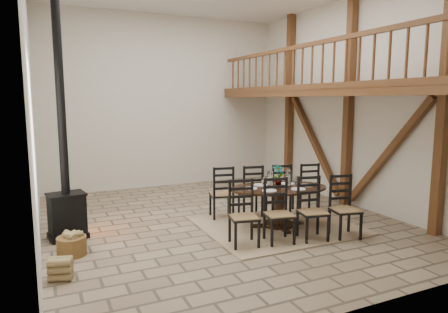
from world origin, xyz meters
name	(u,v)px	position (x,y,z in m)	size (l,w,h in m)	color
ground	(221,221)	(0.00, 0.00, 0.00)	(8.00, 8.00, 0.00)	gray
room_shell	(271,79)	(1.19, 0.00, 3.01)	(7.02, 8.02, 5.01)	silver
rug	(278,226)	(0.91, -0.83, 0.01)	(3.00, 2.50, 0.02)	tan
dining_table	(279,207)	(0.91, -0.83, 0.41)	(2.85, 2.66, 1.28)	black
wood_stove	(65,179)	(-3.03, 0.27, 1.12)	(0.74, 0.62, 5.00)	black
log_basket	(72,245)	(-3.03, -0.65, 0.17)	(0.48, 0.48, 0.39)	brown
log_stack	(61,269)	(-3.25, -1.58, 0.17)	(0.37, 0.30, 0.33)	tan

